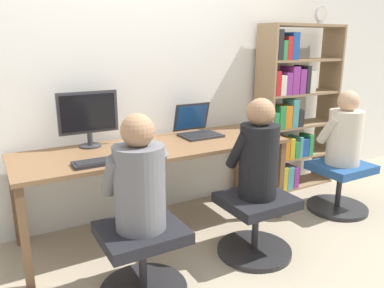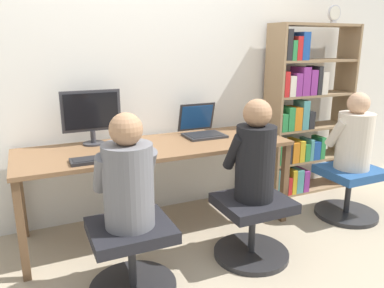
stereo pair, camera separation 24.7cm
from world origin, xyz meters
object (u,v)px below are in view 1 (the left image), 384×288
desk_clock (321,14)px  office_chair_side (339,184)px  desktop_monitor (89,117)px  keyboard (106,161)px  laptop (198,129)px  person_near_shelf (345,133)px  office_chair_left (142,257)px  bookshelf (290,114)px  person_at_monitor (139,179)px  office_chair_right (256,222)px  person_at_laptop (258,153)px

desk_clock → office_chair_side: desk_clock is taller
desktop_monitor → keyboard: 0.50m
laptop → person_near_shelf: bearing=-27.6°
desktop_monitor → person_near_shelf: (2.03, -0.67, -0.22)m
laptop → office_chair_left: laptop is taller
office_chair_left → bookshelf: bookshelf is taller
desktop_monitor → office_chair_left: 1.15m
person_at_monitor → bookshelf: (1.95, 0.85, 0.05)m
laptop → office_chair_right: bearing=-89.1°
person_at_laptop → person_near_shelf: (1.12, 0.20, -0.03)m
person_at_monitor → bookshelf: bearing=23.7°
laptop → office_chair_right: 0.95m
person_at_laptop → desk_clock: 1.81m
person_at_laptop → office_chair_side: person_at_laptop is taller
laptop → bookshelf: size_ratio=0.20×
desktop_monitor → bookshelf: bookshelf is taller
person_at_laptop → bookshelf: bearing=37.5°
keyboard → laptop: bearing=21.7°
bookshelf → person_at_laptop: bearing=-142.5°
bookshelf → laptop: bearing=-178.5°
keyboard → bookshelf: 2.03m
office_chair_left → person_at_laptop: (0.87, 0.03, 0.51)m
office_chair_right → office_chair_side: same height
keyboard → person_at_monitor: size_ratio=0.64×
desk_clock → person_near_shelf: size_ratio=0.25×
person_near_shelf → laptop: bearing=152.4°
laptop → keyboard: 0.98m
person_at_monitor → person_near_shelf: 2.01m
office_chair_left → office_chair_right: bearing=1.9°
desktop_monitor → person_at_laptop: 1.28m
office_chair_left → person_near_shelf: (1.99, 0.24, 0.48)m
person_at_laptop → bookshelf: 1.35m
person_at_monitor → person_at_laptop: 0.87m
person_at_monitor → person_at_laptop: person_at_laptop is taller
office_chair_left → office_chair_side: bearing=6.7°
office_chair_left → person_at_laptop: person_at_laptop is taller
office_chair_right → bookshelf: bookshelf is taller
person_at_monitor → office_chair_left: bearing=-90.0°
office_chair_side → person_near_shelf: (0.00, 0.00, 0.48)m
laptop → desk_clock: bearing=-1.4°
keyboard → person_at_laptop: size_ratio=0.63×
laptop → bookshelf: bearing=1.5°
office_chair_right → person_near_shelf: (1.12, 0.21, 0.48)m
desktop_monitor → desk_clock: bearing=-3.0°
laptop → office_chair_left: size_ratio=0.62×
laptop → bookshelf: (1.08, 0.03, 0.02)m
person_near_shelf → office_chair_side: bearing=-90.0°
desktop_monitor → laptop: size_ratio=1.37×
laptop → office_chair_left: 1.30m
person_at_monitor → desk_clock: desk_clock is taller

